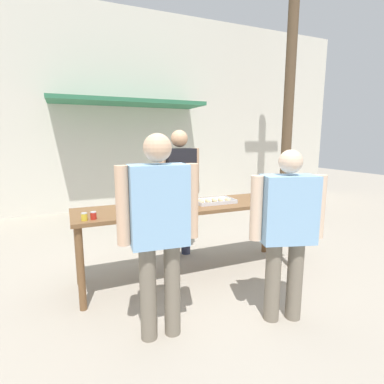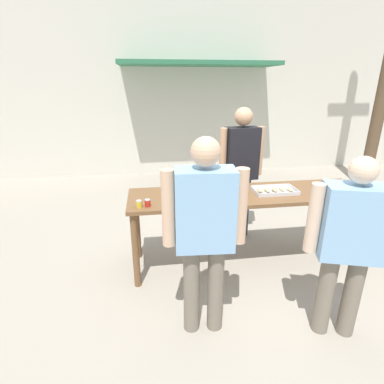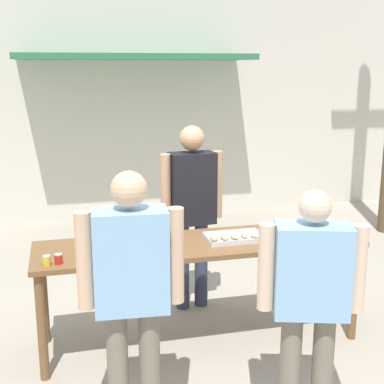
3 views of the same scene
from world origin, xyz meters
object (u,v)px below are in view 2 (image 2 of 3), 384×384
(condiment_jar_ketchup, at_px, (148,203))
(person_server_behind_table, at_px, (241,163))
(beer_cup, at_px, (363,190))
(condiment_jar_mustard, at_px, (139,204))
(food_tray_buns, at_px, (274,190))
(food_tray_sausages, at_px, (192,195))
(person_customer_holding_hotdog, at_px, (205,225))
(person_customer_with_cup, at_px, (350,238))

(condiment_jar_ketchup, xyz_separation_m, person_server_behind_table, (1.22, 0.88, 0.14))
(person_server_behind_table, bearing_deg, beer_cup, -45.07)
(condiment_jar_mustard, bearing_deg, person_server_behind_table, 34.57)
(food_tray_buns, relative_size, condiment_jar_ketchup, 6.36)
(food_tray_sausages, bearing_deg, condiment_jar_ketchup, -155.59)
(food_tray_sausages, bearing_deg, beer_cup, -6.81)
(beer_cup, xyz_separation_m, person_customer_holding_hotdog, (-1.89, -0.72, 0.06))
(condiment_jar_mustard, relative_size, condiment_jar_ketchup, 1.00)
(food_tray_sausages, relative_size, person_server_behind_table, 0.21)
(person_customer_holding_hotdog, height_order, person_customer_with_cup, person_customer_holding_hotdog)
(food_tray_buns, distance_m, person_server_behind_table, 0.71)
(beer_cup, bearing_deg, person_server_behind_table, 141.17)
(beer_cup, relative_size, person_customer_holding_hotdog, 0.07)
(person_server_behind_table, xyz_separation_m, person_customer_with_cup, (0.32, -1.81, -0.14))
(person_customer_holding_hotdog, relative_size, person_customer_with_cup, 1.08)
(beer_cup, distance_m, person_server_behind_table, 1.42)
(food_tray_sausages, relative_size, condiment_jar_ketchup, 4.88)
(person_server_behind_table, distance_m, person_customer_holding_hotdog, 1.79)
(person_customer_holding_hotdog, bearing_deg, person_server_behind_table, -111.79)
(condiment_jar_mustard, height_order, person_customer_with_cup, person_customer_with_cup)
(food_tray_sausages, distance_m, person_server_behind_table, 1.01)
(food_tray_buns, distance_m, person_customer_holding_hotdog, 1.35)
(condiment_jar_mustard, height_order, person_server_behind_table, person_server_behind_table)
(person_customer_holding_hotdog, bearing_deg, condiment_jar_ketchup, -54.82)
(person_customer_holding_hotdog, bearing_deg, food_tray_sausages, -88.14)
(food_tray_sausages, xyz_separation_m, person_customer_with_cup, (1.07, -1.14, 0.01))
(food_tray_buns, distance_m, beer_cup, 0.95)
(condiment_jar_ketchup, distance_m, person_customer_with_cup, 1.80)
(condiment_jar_ketchup, distance_m, beer_cup, 2.33)
(condiment_jar_mustard, xyz_separation_m, person_customer_with_cup, (1.62, -0.92, -0.01))
(food_tray_sausages, height_order, person_customer_holding_hotdog, person_customer_holding_hotdog)
(condiment_jar_ketchup, distance_m, person_server_behind_table, 1.51)
(condiment_jar_ketchup, bearing_deg, person_customer_with_cup, -31.10)
(food_tray_sausages, distance_m, beer_cup, 1.87)
(person_server_behind_table, height_order, person_customer_holding_hotdog, person_server_behind_table)
(food_tray_sausages, height_order, person_server_behind_table, person_server_behind_table)
(food_tray_buns, bearing_deg, beer_cup, -13.47)
(condiment_jar_mustard, bearing_deg, person_customer_with_cup, -29.42)
(condiment_jar_mustard, distance_m, condiment_jar_ketchup, 0.08)
(food_tray_buns, relative_size, condiment_jar_mustard, 6.36)
(beer_cup, height_order, person_customer_holding_hotdog, person_customer_holding_hotdog)
(food_tray_buns, distance_m, condiment_jar_mustard, 1.50)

